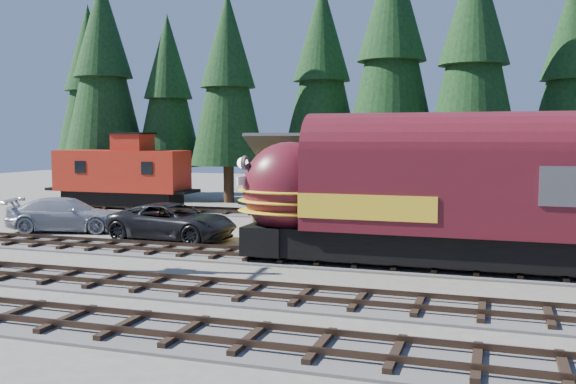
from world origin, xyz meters
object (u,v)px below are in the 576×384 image
(caboose, at_px, (122,174))
(pickup_truck_a, at_px, (173,221))
(pickup_truck_b, at_px, (67,215))
(locomotive, at_px, (437,201))
(depot, at_px, (388,180))

(caboose, relative_size, pickup_truck_a, 1.47)
(pickup_truck_a, distance_m, pickup_truck_b, 6.78)
(locomotive, distance_m, pickup_truck_b, 20.30)
(caboose, distance_m, pickup_truck_b, 10.63)
(caboose, xyz_separation_m, pickup_truck_a, (9.72, -10.74, -1.57))
(locomotive, bearing_deg, caboose, 148.46)
(pickup_truck_b, bearing_deg, caboose, -0.23)
(depot, height_order, pickup_truck_a, depot)
(depot, bearing_deg, locomotive, -65.59)
(pickup_truck_a, bearing_deg, pickup_truck_b, 88.20)
(depot, xyz_separation_m, locomotive, (2.95, -6.50, -0.30))
(caboose, distance_m, pickup_truck_a, 14.57)
(pickup_truck_a, bearing_deg, depot, -68.49)
(caboose, xyz_separation_m, pickup_truck_b, (2.97, -10.08, -1.56))
(pickup_truck_b, bearing_deg, pickup_truck_a, -112.23)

